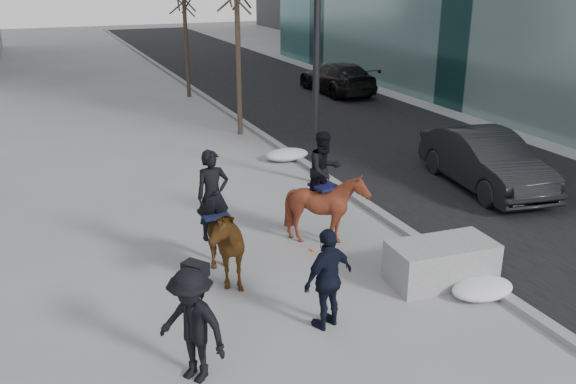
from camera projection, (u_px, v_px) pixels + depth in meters
name	position (u px, v px, depth m)	size (l,w,h in m)	color
ground	(313.00, 287.00, 11.43)	(120.00, 120.00, 0.00)	gray
road	(369.00, 130.00, 22.64)	(8.00, 90.00, 0.01)	black
curb	(269.00, 139.00, 21.16)	(0.25, 90.00, 0.12)	gray
planter	(441.00, 262.00, 11.52)	(1.99, 0.99, 0.80)	#97979A
car_near	(485.00, 160.00, 16.41)	(1.63, 4.67, 1.54)	black
car_far	(337.00, 78.00, 29.14)	(2.07, 5.10, 1.48)	black
tree_near	(238.00, 53.00, 21.12)	(1.20, 1.20, 5.76)	#3B3123
tree_far	(186.00, 41.00, 27.72)	(1.20, 1.20, 5.09)	#33251E
mounted_left	(216.00, 234.00, 11.43)	(0.97, 1.99, 2.53)	#45270D
mounted_right	(326.00, 200.00, 12.99)	(1.53, 1.67, 2.46)	#4B1B0F
feeder	(328.00, 279.00, 9.90)	(1.11, 1.01, 1.75)	black
camera_crew	(192.00, 325.00, 8.60)	(1.20, 1.30, 1.75)	black
snow_piles	(343.00, 193.00, 15.77)	(1.39, 10.01, 0.35)	silver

